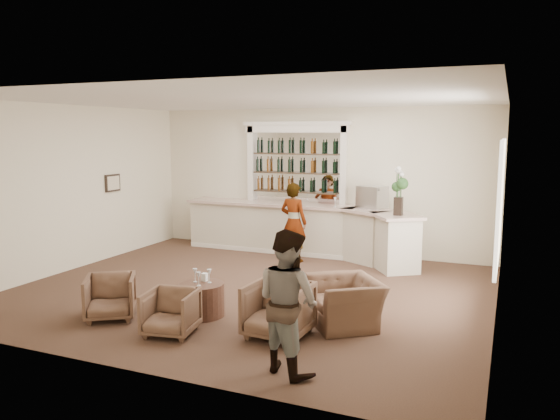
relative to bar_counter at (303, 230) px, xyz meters
The scene contains 19 objects.
ground 3.05m from the bar_counter, 86.88° to the right, with size 8.00×8.00×0.00m, color brown.
room_shell 2.91m from the bar_counter, 81.89° to the right, with size 8.04×7.02×3.32m.
bar_counter is the anchor object (origin of this frame).
back_bar_alcove 1.55m from the bar_counter, 129.15° to the left, with size 2.64×0.25×3.00m.
cocktail_table 4.51m from the bar_counter, 89.34° to the right, with size 0.70×0.70×0.50m, color #4F2E22.
sommelier 0.72m from the bar_counter, 87.02° to the right, with size 0.62×0.41×1.70m, color gray.
guest 6.12m from the bar_counter, 71.03° to the right, with size 0.81×0.63×1.67m, color gray.
armchair_left 5.26m from the bar_counter, 102.41° to the right, with size 0.70×0.72×0.66m, color brown.
armchair_center 5.34m from the bar_counter, 89.20° to the right, with size 0.67×0.69×0.62m, color brown.
armchair_right 5.06m from the bar_counter, 73.12° to the right, with size 0.80×0.83×0.75m, color brown.
armchair_far 4.60m from the bar_counter, 61.76° to the right, with size 1.04×0.91×0.68m, color brown.
espresso_machine 1.75m from the bar_counter, ahead, with size 0.55×0.46×0.48m, color #BCBBC0.
flower_vase 2.61m from the bar_counter, 17.14° to the right, with size 0.25×0.25×0.95m.
wine_glass_bar_left 1.01m from the bar_counter, ahead, with size 0.07×0.07×0.21m, color white, non-canonical shape.
wine_glass_bar_right 0.71m from the bar_counter, behind, with size 0.07×0.07×0.21m, color white, non-canonical shape.
wine_glass_tbl_a 4.47m from the bar_counter, 90.87° to the right, with size 0.07×0.07×0.21m, color white, non-canonical shape.
wine_glass_tbl_b 4.42m from the bar_counter, 88.03° to the right, with size 0.07×0.07×0.21m, color white, non-canonical shape.
wine_glass_tbl_c 4.63m from the bar_counter, 88.86° to the right, with size 0.07×0.07×0.21m, color white, non-canonical shape.
napkin_holder 4.36m from the bar_counter, 89.58° to the right, with size 0.08×0.08×0.12m, color white.
Camera 1 is at (4.10, -8.37, 2.75)m, focal length 35.00 mm.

